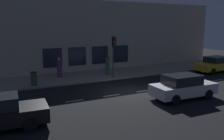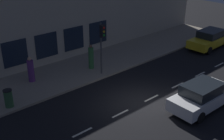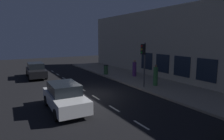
% 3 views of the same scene
% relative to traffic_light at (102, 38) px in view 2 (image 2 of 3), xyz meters
% --- Properties ---
extents(ground_plane, '(60.00, 60.00, 0.00)m').
position_rel_traffic_light_xyz_m(ground_plane, '(-4.41, 0.78, -2.83)').
color(ground_plane, black).
extents(sidewalk, '(4.50, 32.00, 0.15)m').
position_rel_traffic_light_xyz_m(sidewalk, '(1.84, 0.78, -2.75)').
color(sidewalk, gray).
rests_on(sidewalk, ground).
extents(building_facade, '(0.65, 32.00, 7.16)m').
position_rel_traffic_light_xyz_m(building_facade, '(4.39, 0.78, 0.74)').
color(building_facade, '#B2A893').
rests_on(building_facade, ground).
extents(lane_centre_line, '(0.12, 27.20, 0.01)m').
position_rel_traffic_light_xyz_m(lane_centre_line, '(-4.41, -0.22, -2.82)').
color(lane_centre_line, beige).
rests_on(lane_centre_line, ground).
extents(traffic_light, '(0.46, 0.32, 3.67)m').
position_rel_traffic_light_xyz_m(traffic_light, '(0.00, 0.00, 0.00)').
color(traffic_light, '#424244').
rests_on(traffic_light, sidewalk).
extents(parked_car_1, '(1.95, 4.35, 1.58)m').
position_rel_traffic_light_xyz_m(parked_car_1, '(-7.02, -1.52, -2.04)').
color(parked_car_1, silver).
rests_on(parked_car_1, ground).
extents(parked_car_2, '(2.03, 4.48, 1.58)m').
position_rel_traffic_light_xyz_m(parked_car_2, '(-1.71, -10.80, -2.04)').
color(parked_car_2, gold).
rests_on(parked_car_2, ground).
extents(pedestrian_0, '(0.40, 0.40, 1.81)m').
position_rel_traffic_light_xyz_m(pedestrian_0, '(1.34, -0.03, -1.84)').
color(pedestrian_0, '#336B38').
rests_on(pedestrian_0, sidewalk).
extents(pedestrian_1, '(0.48, 0.48, 1.75)m').
position_rel_traffic_light_xyz_m(pedestrian_1, '(2.27, 4.27, -1.88)').
color(pedestrian_1, '#5B2D70').
rests_on(pedestrian_1, sidewalk).
extents(trash_bin, '(0.50, 0.50, 1.06)m').
position_rel_traffic_light_xyz_m(trash_bin, '(0.15, 6.77, -2.15)').
color(trash_bin, '#2D5633').
rests_on(trash_bin, sidewalk).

